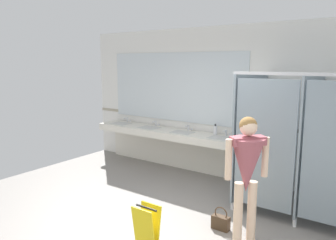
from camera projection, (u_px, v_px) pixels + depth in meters
name	position (u px, v px, depth m)	size (l,w,h in m)	color
ground_plane	(151.00, 234.00, 4.31)	(6.96, 5.57, 0.10)	gray
wall_back	(235.00, 103.00, 6.10)	(6.96, 0.12, 2.84)	silver
wall_back_tile_band	(233.00, 124.00, 6.12)	(6.96, 0.01, 0.06)	#9E937F
vanity_counter	(168.00, 139.00, 6.77)	(3.30, 0.58, 0.94)	silver
mirror_panel	(174.00, 87.00, 6.76)	(3.20, 0.02, 1.40)	silver
bathroom_stalls	(307.00, 143.00, 4.56)	(1.87, 1.33, 2.05)	gray
person_standing	(247.00, 165.00, 3.89)	(0.56, 0.56, 1.55)	beige
handbag	(221.00, 222.00, 4.32)	(0.23, 0.11, 0.31)	#3F2D1E
soap_dispenser	(215.00, 130.00, 6.20)	(0.07, 0.07, 0.20)	white
wet_floor_sign	(147.00, 232.00, 3.64)	(0.28, 0.19, 0.62)	yellow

